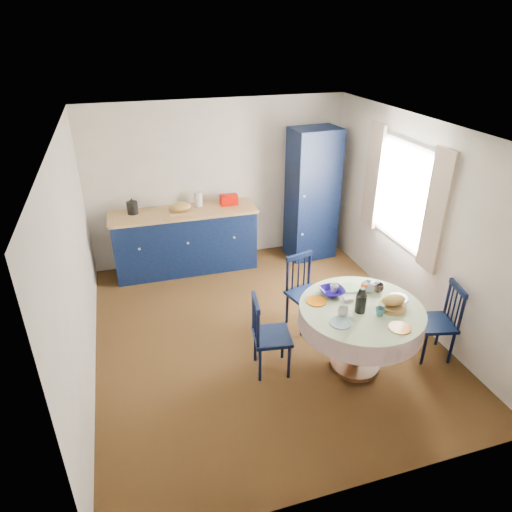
{
  "coord_description": "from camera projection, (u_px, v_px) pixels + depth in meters",
  "views": [
    {
      "loc": [
        -1.43,
        -4.4,
        3.47
      ],
      "look_at": [
        -0.03,
        0.2,
        0.99
      ],
      "focal_mm": 32.0,
      "sensor_mm": 36.0,
      "label": 1
    }
  ],
  "objects": [
    {
      "name": "mug_b",
      "position": [
        380.0,
        312.0,
        4.63
      ],
      "size": [
        0.1,
        0.1,
        0.09
      ],
      "primitive_type": "imported",
      "color": "#2D626B",
      "rests_on": "dining_table"
    },
    {
      "name": "cobalt_bowl",
      "position": [
        332.0,
        292.0,
        5.0
      ],
      "size": [
        0.27,
        0.27,
        0.07
      ],
      "primitive_type": "imported",
      "color": "#150B66",
      "rests_on": "dining_table"
    },
    {
      "name": "floor",
      "position": [
        263.0,
        333.0,
        5.7
      ],
      "size": [
        4.5,
        4.5,
        0.0
      ],
      "primitive_type": "plane",
      "color": "black",
      "rests_on": "ground"
    },
    {
      "name": "mug_c",
      "position": [
        378.0,
        288.0,
        5.04
      ],
      "size": [
        0.12,
        0.12,
        0.1
      ],
      "primitive_type": "imported",
      "color": "black",
      "rests_on": "dining_table"
    },
    {
      "name": "mug_d",
      "position": [
        334.0,
        288.0,
        5.04
      ],
      "size": [
        0.1,
        0.1,
        0.09
      ],
      "primitive_type": "imported",
      "color": "silver",
      "rests_on": "dining_table"
    },
    {
      "name": "dining_table",
      "position": [
        361.0,
        317.0,
        4.84
      ],
      "size": [
        1.31,
        1.31,
        1.07
      ],
      "color": "brown",
      "rests_on": "floor"
    },
    {
      "name": "chair_far",
      "position": [
        304.0,
        291.0,
        5.67
      ],
      "size": [
        0.51,
        0.49,
        0.94
      ],
      "rotation": [
        0.0,
        0.0,
        0.25
      ],
      "color": "black",
      "rests_on": "floor"
    },
    {
      "name": "wall_right",
      "position": [
        417.0,
        222.0,
        5.65
      ],
      "size": [
        0.02,
        4.5,
        2.5
      ],
      "primitive_type": "cube",
      "color": "silver",
      "rests_on": "floor"
    },
    {
      "name": "pantry_cabinet",
      "position": [
        312.0,
        195.0,
        7.16
      ],
      "size": [
        0.77,
        0.58,
        2.08
      ],
      "rotation": [
        0.0,
        0.0,
        0.09
      ],
      "color": "black",
      "rests_on": "floor"
    },
    {
      "name": "kitchen_counter",
      "position": [
        185.0,
        239.0,
        6.98
      ],
      "size": [
        2.18,
        0.7,
        1.21
      ],
      "rotation": [
        0.0,
        0.0,
        -0.01
      ],
      "color": "black",
      "rests_on": "floor"
    },
    {
      "name": "wall_left",
      "position": [
        76.0,
        267.0,
        4.61
      ],
      "size": [
        0.02,
        4.5,
        2.5
      ],
      "primitive_type": "cube",
      "color": "silver",
      "rests_on": "floor"
    },
    {
      "name": "chair_right",
      "position": [
        439.0,
        321.0,
        5.13
      ],
      "size": [
        0.47,
        0.49,
        0.92
      ],
      "rotation": [
        0.0,
        0.0,
        -1.8
      ],
      "color": "black",
      "rests_on": "floor"
    },
    {
      "name": "wall_back",
      "position": [
        219.0,
        182.0,
        7.04
      ],
      "size": [
        4.0,
        0.02,
        2.5
      ],
      "primitive_type": "cube",
      "color": "silver",
      "rests_on": "floor"
    },
    {
      "name": "ceiling",
      "position": [
        264.0,
        130.0,
        4.56
      ],
      "size": [
        4.5,
        4.5,
        0.0
      ],
      "primitive_type": "plane",
      "rotation": [
        3.14,
        0.0,
        0.0
      ],
      "color": "white",
      "rests_on": "wall_back"
    },
    {
      "name": "chair_left",
      "position": [
        268.0,
        335.0,
        4.9
      ],
      "size": [
        0.45,
        0.46,
        0.92
      ],
      "rotation": [
        0.0,
        0.0,
        1.43
      ],
      "color": "black",
      "rests_on": "floor"
    },
    {
      "name": "window",
      "position": [
        403.0,
        194.0,
        5.76
      ],
      "size": [
        0.1,
        1.74,
        1.45
      ],
      "color": "white",
      "rests_on": "wall_right"
    },
    {
      "name": "mug_a",
      "position": [
        343.0,
        311.0,
        4.64
      ],
      "size": [
        0.11,
        0.11,
        0.09
      ],
      "primitive_type": "imported",
      "color": "silver",
      "rests_on": "dining_table"
    }
  ]
}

